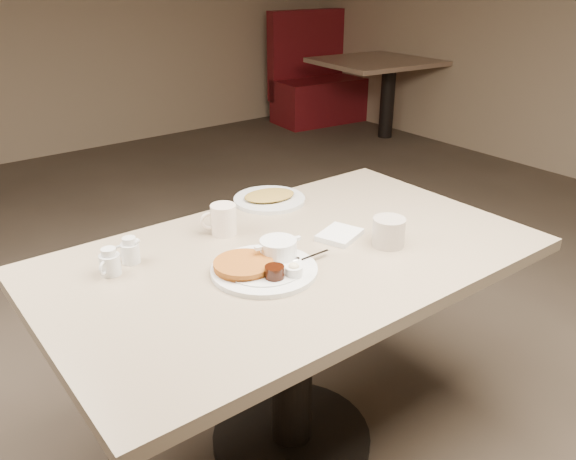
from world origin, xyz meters
TOP-DOWN VIEW (x-y plane):
  - room at (0.00, 0.00)m, footprint 7.04×8.04m
  - diner_table at (0.00, 0.00)m, footprint 1.50×0.90m
  - main_plate at (-0.13, -0.04)m, footprint 0.39×0.34m
  - coffee_mug_near at (0.28, -0.14)m, footprint 0.15×0.13m
  - napkin at (0.19, -0.01)m, footprint 0.17×0.15m
  - coffee_mug_far at (-0.09, 0.25)m, footprint 0.13×0.11m
  - creamer_left at (-0.49, 0.21)m, footprint 0.08×0.07m
  - creamer_right at (-0.41, 0.24)m, footprint 0.07×0.07m
  - hash_plate at (0.19, 0.39)m, footprint 0.31×0.31m
  - booth_back_right at (3.28, 3.43)m, footprint 1.50×1.71m

SIDE VIEW (x-z plane):
  - booth_back_right at x=3.28m, z-range -0.15..0.97m
  - diner_table at x=0.00m, z-range 0.21..0.96m
  - napkin at x=0.19m, z-range 0.75..0.77m
  - hash_plate at x=0.19m, z-range 0.75..0.78m
  - main_plate at x=-0.13m, z-range 0.74..0.81m
  - creamer_left at x=-0.49m, z-range 0.75..0.83m
  - creamer_right at x=-0.41m, z-range 0.75..0.83m
  - coffee_mug_near at x=0.28m, z-range 0.75..0.84m
  - coffee_mug_far at x=-0.09m, z-range 0.75..0.85m
  - room at x=0.00m, z-range -0.02..2.82m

